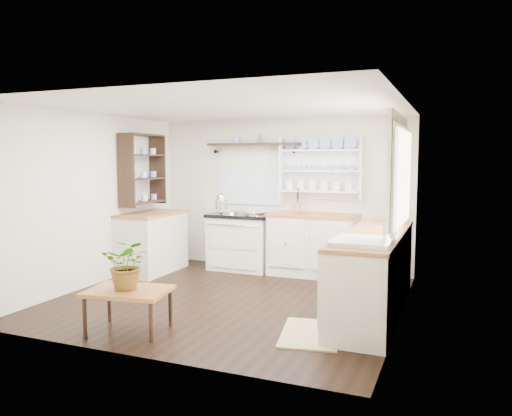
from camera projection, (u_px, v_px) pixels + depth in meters
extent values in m
cube|color=black|center=(229.00, 299.00, 6.06)|extent=(4.00, 3.80, 0.01)
cube|color=silver|center=(281.00, 194.00, 7.70)|extent=(4.00, 0.02, 2.30)
cube|color=silver|center=(403.00, 212.00, 5.20)|extent=(0.02, 3.80, 2.30)
cube|color=silver|center=(94.00, 200.00, 6.69)|extent=(0.02, 3.80, 2.30)
cube|color=white|center=(228.00, 107.00, 5.83)|extent=(4.00, 3.80, 0.01)
cube|color=white|center=(401.00, 178.00, 5.32)|extent=(0.04, 1.40, 1.00)
cube|color=white|center=(399.00, 178.00, 5.33)|extent=(0.02, 1.50, 1.10)
cube|color=#EFE7BF|center=(399.00, 123.00, 5.28)|extent=(0.04, 1.55, 0.18)
cube|color=white|center=(241.00, 243.00, 7.67)|extent=(0.92, 0.60, 0.81)
cube|color=black|center=(241.00, 215.00, 7.62)|extent=(0.96, 0.64, 0.05)
cylinder|color=silver|center=(229.00, 212.00, 7.70)|extent=(0.31, 0.31, 0.03)
cylinder|color=silver|center=(254.00, 213.00, 7.54)|extent=(0.31, 0.31, 0.03)
cylinder|color=silver|center=(232.00, 226.00, 7.32)|extent=(0.83, 0.02, 0.02)
cube|color=silver|center=(313.00, 245.00, 7.27)|extent=(1.25, 0.60, 0.88)
cube|color=brown|center=(313.00, 215.00, 7.23)|extent=(1.27, 0.63, 0.04)
cube|color=silver|center=(373.00, 274.00, 5.48)|extent=(0.60, 2.40, 0.88)
cube|color=brown|center=(374.00, 234.00, 5.43)|extent=(0.62, 2.43, 0.04)
cube|color=white|center=(362.00, 254.00, 4.75)|extent=(0.55, 0.60, 0.28)
cylinder|color=silver|center=(384.00, 234.00, 4.65)|extent=(0.02, 0.02, 0.22)
cube|color=silver|center=(152.00, 243.00, 7.48)|extent=(0.60, 1.10, 0.88)
cube|color=brown|center=(151.00, 214.00, 7.44)|extent=(0.62, 1.13, 0.04)
cube|color=white|center=(322.00, 169.00, 7.40)|extent=(1.20, 0.03, 0.90)
cube|color=white|center=(321.00, 169.00, 7.32)|extent=(1.20, 0.22, 0.02)
cylinder|color=navy|center=(321.00, 150.00, 7.30)|extent=(0.20, 0.02, 0.20)
cube|color=black|center=(254.00, 144.00, 7.65)|extent=(1.50, 0.24, 0.04)
cone|color=black|center=(218.00, 152.00, 7.97)|extent=(0.06, 0.20, 0.06)
cone|color=black|center=(296.00, 151.00, 7.48)|extent=(0.06, 0.20, 0.06)
cube|color=black|center=(143.00, 169.00, 7.42)|extent=(0.28, 0.80, 1.05)
cylinder|color=#A16F3B|center=(297.00, 207.00, 7.39)|extent=(0.12, 0.12, 0.14)
cube|color=brown|center=(128.00, 291.00, 4.89)|extent=(0.86, 0.68, 0.04)
cylinder|color=black|center=(85.00, 317.00, 4.77)|extent=(0.04, 0.04, 0.39)
cylinder|color=black|center=(109.00, 303.00, 5.21)|extent=(0.04, 0.04, 0.39)
cylinder|color=black|center=(151.00, 322.00, 4.62)|extent=(0.04, 0.04, 0.39)
cylinder|color=black|center=(170.00, 308.00, 5.06)|extent=(0.04, 0.04, 0.39)
imported|color=#3F7233|center=(128.00, 264.00, 4.87)|extent=(0.55, 0.51, 0.50)
cube|color=#968257|center=(310.00, 334.00, 4.85)|extent=(0.70, 0.94, 0.02)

